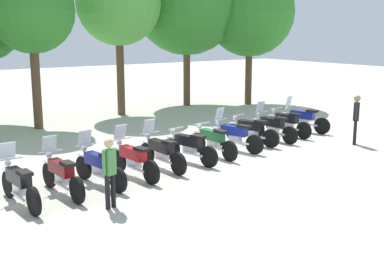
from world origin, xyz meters
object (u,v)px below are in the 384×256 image
at_px(motorcycle_10, 287,122).
at_px(motorcycle_4, 161,151).
at_px(tree_2, 32,11).
at_px(motorcycle_3, 133,159).
at_px(tree_5, 250,12).
at_px(motorcycle_8, 251,130).
at_px(tree_3, 118,3).
at_px(person_0, 110,168).
at_px(motorcycle_6, 213,141).
at_px(tree_4, 187,1).
at_px(motorcycle_0, 19,184).
at_px(motorcycle_9, 272,126).
at_px(motorcycle_5, 189,146).
at_px(motorcycle_11, 303,119).
at_px(motorcycle_2, 99,166).
at_px(motorcycle_7, 234,135).
at_px(person_1, 356,116).
at_px(motorcycle_1, 61,174).

bearing_deg(motorcycle_10, motorcycle_4, 97.43).
relative_size(motorcycle_4, tree_2, 0.34).
relative_size(motorcycle_3, tree_5, 0.30).
height_order(motorcycle_8, tree_3, tree_3).
relative_size(motorcycle_10, person_0, 1.37).
bearing_deg(motorcycle_6, tree_4, -32.03).
bearing_deg(motorcycle_0, motorcycle_9, -85.03).
distance_m(motorcycle_5, motorcycle_6, 1.07).
distance_m(motorcycle_11, tree_3, 9.80).
bearing_deg(motorcycle_8, motorcycle_0, 86.63).
xyz_separation_m(person_0, tree_2, (1.48, 9.96, 3.73)).
bearing_deg(motorcycle_11, motorcycle_8, 82.39).
bearing_deg(motorcycle_6, motorcycle_10, -80.70).
distance_m(motorcycle_0, motorcycle_2, 2.11).
xyz_separation_m(motorcycle_7, motorcycle_8, (1.05, 0.34, -0.01)).
distance_m(tree_2, tree_4, 8.68).
distance_m(motorcycle_0, tree_4, 16.31).
xyz_separation_m(motorcycle_8, tree_4, (3.21, 8.80, 4.91)).
bearing_deg(tree_2, motorcycle_9, -47.97).
height_order(motorcycle_2, motorcycle_4, same).
relative_size(motorcycle_4, person_1, 1.26).
height_order(motorcycle_7, tree_2, tree_2).
bearing_deg(tree_4, person_1, -91.23).
bearing_deg(motorcycle_8, motorcycle_4, 87.53).
bearing_deg(motorcycle_6, tree_3, -9.79).
bearing_deg(motorcycle_5, motorcycle_3, 89.27).
distance_m(person_0, person_1, 9.75).
bearing_deg(tree_5, motorcycle_0, -148.64).
xyz_separation_m(motorcycle_4, motorcycle_11, (7.30, 1.38, 0.00)).
xyz_separation_m(motorcycle_10, tree_4, (1.12, 8.47, 4.91)).
distance_m(motorcycle_6, person_1, 5.31).
distance_m(motorcycle_3, motorcycle_4, 1.08).
bearing_deg(motorcycle_0, motorcycle_6, -85.37).
bearing_deg(tree_3, motorcycle_8, -83.19).
bearing_deg(motorcycle_9, motorcycle_3, 96.12).
distance_m(motorcycle_1, motorcycle_9, 8.49).
height_order(motorcycle_2, tree_5, tree_5).
height_order(motorcycle_5, motorcycle_11, motorcycle_11).
distance_m(motorcycle_10, tree_2, 10.77).
bearing_deg(tree_5, motorcycle_11, -114.26).
xyz_separation_m(tree_4, tree_5, (2.95, -1.55, -0.55)).
height_order(motorcycle_1, motorcycle_6, motorcycle_1).
height_order(motorcycle_0, motorcycle_10, motorcycle_0).
bearing_deg(tree_3, motorcycle_10, -68.55).
bearing_deg(motorcycle_0, motorcycle_7, -85.14).
xyz_separation_m(motorcycle_9, motorcycle_10, (1.05, 0.28, -0.01)).
height_order(motorcycle_1, person_1, person_1).
height_order(motorcycle_2, motorcycle_6, motorcycle_2).
height_order(motorcycle_3, person_0, person_0).
bearing_deg(tree_5, person_0, -141.72).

